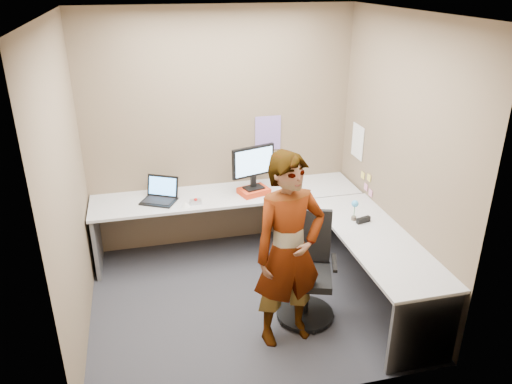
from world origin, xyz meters
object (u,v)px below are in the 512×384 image
object	(u,v)px
monitor	(253,164)
person	(289,251)
office_chair	(306,276)
desk	(279,225)

from	to	relation	value
monitor	person	size ratio (longest dim) A/B	0.29
monitor	office_chair	xyz separation A→B (m)	(0.20, -1.27, -0.66)
office_chair	person	xyz separation A→B (m)	(-0.26, -0.26, 0.46)
desk	monitor	world-z (taller)	monitor
desk	office_chair	distance (m)	0.75
desk	person	xyz separation A→B (m)	(-0.21, -0.99, 0.28)
person	desk	bearing A→B (deg)	68.16
desk	office_chair	size ratio (longest dim) A/B	2.95
monitor	office_chair	distance (m)	1.45
desk	person	bearing A→B (deg)	-101.77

